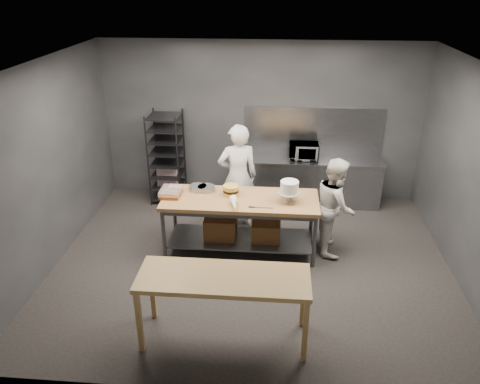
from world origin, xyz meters
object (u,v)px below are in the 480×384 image
object	(u,v)px
work_table	(240,218)
speed_rack	(167,158)
microwave	(304,151)
layer_cake	(231,190)
frosted_cake_stand	(289,189)
chef_right	(335,206)
near_counter	(224,282)
chef_behind	(238,177)

from	to	relation	value
work_table	speed_rack	size ratio (longest dim) A/B	1.37
work_table	microwave	xyz separation A→B (m)	(1.04, 1.82, 0.48)
microwave	layer_cake	world-z (taller)	microwave
frosted_cake_stand	speed_rack	bearing A→B (deg)	141.88
microwave	layer_cake	size ratio (longest dim) A/B	2.19
work_table	microwave	distance (m)	2.15
layer_cake	chef_right	bearing A→B (deg)	1.55
work_table	speed_rack	distance (m)	2.35
work_table	microwave	bearing A→B (deg)	60.38
work_table	near_counter	size ratio (longest dim) A/B	1.20
near_counter	chef_right	xyz separation A→B (m)	(1.49, 2.17, -0.03)
speed_rack	microwave	bearing A→B (deg)	1.77
near_counter	speed_rack	world-z (taller)	speed_rack
chef_behind	near_counter	bearing A→B (deg)	77.07
speed_rack	chef_right	xyz separation A→B (m)	(3.02, -1.60, -0.08)
work_table	speed_rack	xyz separation A→B (m)	(-1.55, 1.74, 0.28)
frosted_cake_stand	layer_cake	size ratio (longest dim) A/B	1.37
chef_behind	frosted_cake_stand	bearing A→B (deg)	119.82
chef_behind	microwave	bearing A→B (deg)	-153.17
chef_behind	layer_cake	distance (m)	0.71
chef_right	chef_behind	bearing A→B (deg)	67.12
layer_cake	speed_rack	bearing A→B (deg)	130.45
speed_rack	frosted_cake_stand	bearing A→B (deg)	-38.12
near_counter	microwave	xyz separation A→B (m)	(1.06, 3.84, 0.24)
speed_rack	microwave	distance (m)	2.59
chef_behind	layer_cake	xyz separation A→B (m)	(-0.04, -0.71, 0.07)
microwave	layer_cake	distance (m)	2.09
near_counter	speed_rack	bearing A→B (deg)	112.12
chef_right	microwave	xyz separation A→B (m)	(-0.44, 1.68, 0.27)
chef_right	microwave	size ratio (longest dim) A/B	2.87
frosted_cake_stand	near_counter	bearing A→B (deg)	-111.36
chef_behind	frosted_cake_stand	xyz separation A→B (m)	(0.85, -0.87, 0.21)
chef_right	layer_cake	bearing A→B (deg)	91.44
chef_behind	frosted_cake_stand	world-z (taller)	chef_behind
chef_behind	frosted_cake_stand	size ratio (longest dim) A/B	5.44
work_table	speed_rack	world-z (taller)	speed_rack
speed_rack	chef_behind	distance (m)	1.72
near_counter	microwave	size ratio (longest dim) A/B	3.69
chef_behind	chef_right	bearing A→B (deg)	142.52
microwave	frosted_cake_stand	xyz separation A→B (m)	(-0.29, -1.88, 0.09)
speed_rack	chef_behind	size ratio (longest dim) A/B	0.95
work_table	frosted_cake_stand	xyz separation A→B (m)	(0.75, -0.06, 0.57)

